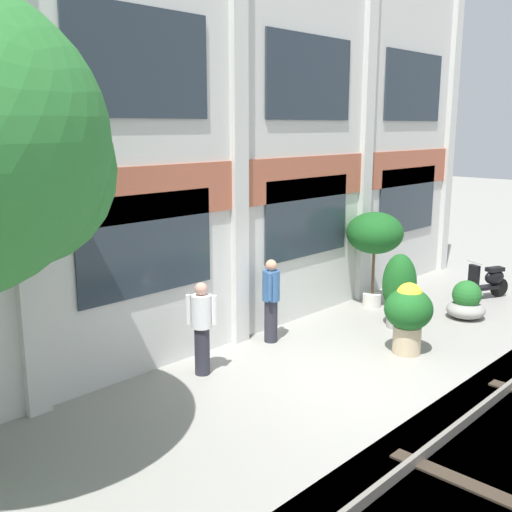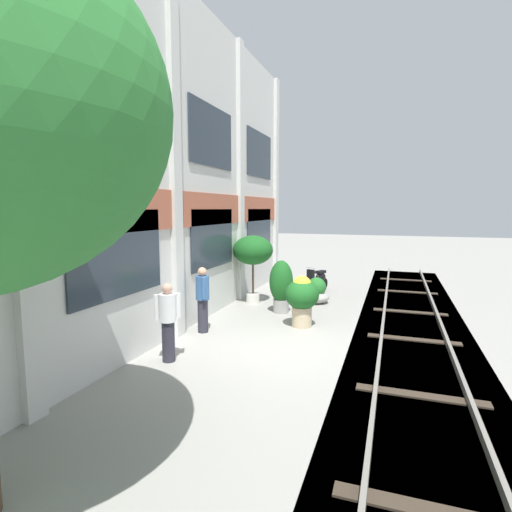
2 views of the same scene
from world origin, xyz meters
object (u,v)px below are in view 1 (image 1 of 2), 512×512
object	(u,v)px
potted_plant_ribbed_drum	(408,312)
potted_plant_stone_basin	(399,288)
resident_watching_tracks	(271,298)
resident_by_doorway	(202,326)
potted_plant_terracotta_small	(375,235)
scooter_near_curb	(488,281)
potted_plant_wide_bowl	(466,302)

from	to	relation	value
potted_plant_ribbed_drum	potted_plant_stone_basin	xyz separation A→B (m)	(1.20, 0.91, 0.06)
resident_watching_tracks	resident_by_doorway	bearing A→B (deg)	-118.48
potted_plant_ribbed_drum	resident_watching_tracks	distance (m)	2.61
potted_plant_terracotta_small	potted_plant_stone_basin	world-z (taller)	potted_plant_terracotta_small
potted_plant_terracotta_small	potted_plant_ribbed_drum	xyz separation A→B (m)	(-2.09, -2.12, -0.91)
potted_plant_stone_basin	resident_watching_tracks	xyz separation A→B (m)	(-2.51, 1.35, 0.04)
scooter_near_curb	resident_by_doorway	distance (m)	8.08
potted_plant_stone_basin	potted_plant_terracotta_small	bearing A→B (deg)	53.88
scooter_near_curb	potted_plant_wide_bowl	bearing A→B (deg)	34.26
potted_plant_terracotta_small	potted_plant_wide_bowl	bearing A→B (deg)	-71.03
potted_plant_wide_bowl	resident_watching_tracks	bearing A→B (deg)	152.52
potted_plant_wide_bowl	scooter_near_curb	distance (m)	1.88
potted_plant_wide_bowl	resident_by_doorway	bearing A→B (deg)	162.55
potted_plant_ribbed_drum	resident_by_doorway	size ratio (longest dim) A/B	0.84
scooter_near_curb	resident_watching_tracks	xyz separation A→B (m)	(-5.93, 1.81, 0.46)
potted_plant_stone_basin	resident_watching_tracks	size ratio (longest dim) A/B	0.95
potted_plant_terracotta_small	resident_by_doorway	size ratio (longest dim) A/B	1.38
potted_plant_wide_bowl	scooter_near_curb	bearing A→B (deg)	9.61
scooter_near_curb	resident_watching_tracks	world-z (taller)	resident_watching_tracks
potted_plant_ribbed_drum	potted_plant_wide_bowl	size ratio (longest dim) A/B	1.60
potted_plant_stone_basin	potted_plant_ribbed_drum	bearing A→B (deg)	-142.89
potted_plant_ribbed_drum	resident_watching_tracks	bearing A→B (deg)	120.19
potted_plant_terracotta_small	resident_by_doorway	distance (m)	5.44
scooter_near_curb	resident_by_doorway	xyz separation A→B (m)	(-7.91, 1.59, 0.44)
potted_plant_ribbed_drum	potted_plant_stone_basin	world-z (taller)	potted_plant_stone_basin
potted_plant_ribbed_drum	scooter_near_curb	distance (m)	4.65
potted_plant_stone_basin	potted_plant_wide_bowl	world-z (taller)	potted_plant_stone_basin
potted_plant_stone_basin	resident_watching_tracks	distance (m)	2.85
potted_plant_stone_basin	scooter_near_curb	distance (m)	3.48
potted_plant_terracotta_small	resident_by_doorway	xyz separation A→B (m)	(-5.38, -0.09, -0.84)
scooter_near_curb	potted_plant_ribbed_drum	bearing A→B (deg)	30.14
potted_plant_terracotta_small	resident_by_doorway	world-z (taller)	potted_plant_terracotta_small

